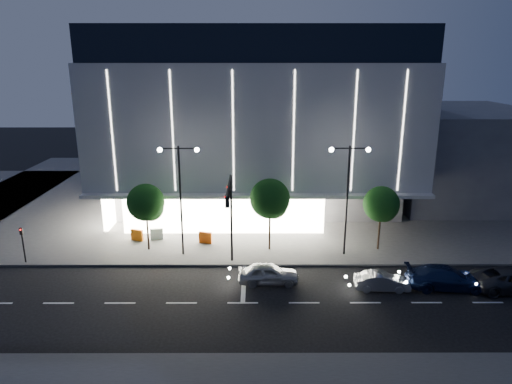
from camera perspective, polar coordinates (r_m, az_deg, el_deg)
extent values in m
plane|color=black|center=(31.99, -5.26, -12.31)|extent=(160.00, 160.00, 0.00)
cube|color=#474747|center=(54.21, 2.19, -0.10)|extent=(70.00, 40.00, 0.15)
cube|color=#4C4C51|center=(53.66, 0.08, 1.88)|extent=(28.00, 21.00, 4.00)
cube|color=#9C9DA1|center=(50.34, 0.09, 9.62)|extent=(30.00, 25.00, 11.00)
cube|color=black|center=(50.03, 0.09, 17.61)|extent=(29.40, 24.50, 3.00)
cube|color=white|center=(40.99, -4.05, -2.70)|extent=(18.00, 0.40, 3.60)
cube|color=white|center=(47.91, -16.63, -0.56)|extent=(0.40, 10.00, 3.60)
cube|color=#9C9DA1|center=(39.31, 0.16, -0.28)|extent=(30.00, 2.00, 0.30)
cube|color=white|center=(37.92, 0.17, 7.48)|extent=(24.00, 0.06, 10.00)
cube|color=#4C4C51|center=(57.86, 23.58, 4.62)|extent=(16.00, 20.00, 10.00)
cylinder|color=black|center=(34.88, -3.09, -3.49)|extent=(0.18, 0.18, 7.00)
cylinder|color=black|center=(31.07, -3.45, 0.80)|extent=(0.14, 5.80, 0.14)
cube|color=black|center=(31.90, -3.37, 0.09)|extent=(0.28, 0.18, 0.85)
cube|color=black|center=(29.60, -3.62, -1.19)|extent=(0.28, 0.18, 0.85)
sphere|color=#FF0C0C|center=(31.83, -3.59, 0.61)|extent=(0.14, 0.14, 0.14)
cylinder|color=black|center=(36.12, -9.37, -1.32)|extent=(0.16, 0.16, 9.00)
cylinder|color=black|center=(35.21, -10.82, 5.37)|extent=(1.40, 0.10, 0.10)
cylinder|color=black|center=(34.98, -8.56, 5.41)|extent=(1.40, 0.10, 0.10)
sphere|color=white|center=(35.37, -11.93, 5.19)|extent=(0.36, 0.36, 0.36)
sphere|color=white|center=(34.90, -7.41, 5.26)|extent=(0.36, 0.36, 0.36)
cylinder|color=black|center=(36.37, 11.29, -1.30)|extent=(0.16, 0.16, 9.00)
cylinder|color=black|center=(35.22, 10.55, 5.39)|extent=(1.40, 0.10, 0.10)
cylinder|color=black|center=(35.50, 12.78, 5.35)|extent=(1.40, 0.10, 0.10)
sphere|color=white|center=(35.11, 9.41, 5.24)|extent=(0.36, 0.36, 0.36)
sphere|color=white|center=(35.68, 13.87, 5.16)|extent=(0.36, 0.36, 0.36)
cylinder|color=black|center=(39.51, -27.07, -6.02)|extent=(0.12, 0.12, 3.00)
cube|color=black|center=(39.11, -27.29, -4.38)|extent=(0.22, 0.16, 0.55)
sphere|color=#FF0C0C|center=(38.97, -27.39, -4.23)|extent=(0.10, 0.10, 0.10)
cylinder|color=black|center=(38.47, -13.40, -4.57)|extent=(0.16, 0.16, 3.78)
sphere|color=#103B11|center=(37.73, -13.62, -1.27)|extent=(3.02, 3.02, 3.02)
sphere|color=#103B11|center=(38.01, -13.06, -1.96)|extent=(2.16, 2.16, 2.16)
sphere|color=#103B11|center=(37.75, -14.01, -1.81)|extent=(1.94, 1.94, 1.94)
cylinder|color=black|center=(37.42, 1.71, -4.48)|extent=(0.16, 0.16, 4.06)
sphere|color=#103B11|center=(36.62, 1.75, -0.83)|extent=(3.25, 3.25, 3.25)
sphere|color=#103B11|center=(37.00, 2.19, -1.60)|extent=(2.32, 2.32, 2.32)
sphere|color=#103B11|center=(36.57, 1.36, -1.42)|extent=(2.09, 2.09, 2.09)
cylinder|color=black|center=(38.84, 15.15, -4.61)|extent=(0.16, 0.16, 3.64)
sphere|color=#103B11|center=(38.13, 15.39, -1.46)|extent=(2.91, 2.91, 2.91)
sphere|color=#103B11|center=(38.55, 15.68, -2.11)|extent=(2.08, 2.08, 2.08)
sphere|color=#103B11|center=(38.02, 15.05, -1.98)|extent=(1.87, 1.87, 1.87)
imported|color=#979A9E|center=(32.68, 1.57, -10.16)|extent=(4.29, 1.77, 1.45)
imported|color=#95989C|center=(33.01, 15.45, -10.72)|extent=(3.78, 1.46, 1.23)
imported|color=#111E42|center=(34.58, 22.66, -9.85)|extent=(5.52, 2.51, 1.57)
cube|color=orange|center=(40.95, -14.65, -5.24)|extent=(1.12, 0.60, 1.00)
cube|color=white|center=(40.79, -12.31, -5.16)|extent=(1.13, 0.43, 1.00)
cube|color=#EA550D|center=(39.33, -6.35, -5.69)|extent=(1.13, 0.52, 1.00)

